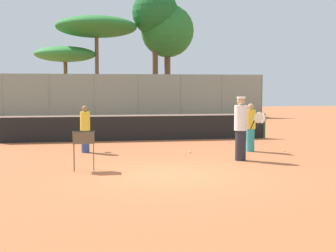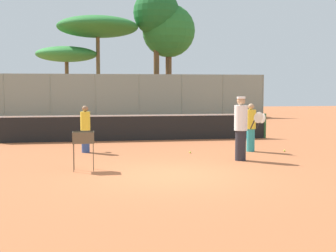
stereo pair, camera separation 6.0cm
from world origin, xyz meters
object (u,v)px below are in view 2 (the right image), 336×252
(ball_cart, at_px, (83,141))
(player_red_cap, at_px, (85,128))
(tennis_net, at_px, (137,127))
(player_white_outfit, at_px, (251,127))
(parked_car, at_px, (125,107))
(player_yellow_shirt, at_px, (241,128))

(ball_cart, bearing_deg, player_red_cap, 89.47)
(tennis_net, relative_size, ball_cart, 10.86)
(player_red_cap, height_order, ball_cart, player_red_cap)
(player_white_outfit, relative_size, player_red_cap, 1.04)
(player_white_outfit, xyz_separation_m, parked_car, (-2.78, 20.84, -0.19))
(player_yellow_shirt, bearing_deg, player_white_outfit, 106.80)
(parked_car, bearing_deg, player_red_cap, -97.97)
(player_white_outfit, bearing_deg, tennis_net, -164.04)
(player_yellow_shirt, bearing_deg, player_red_cap, -164.22)
(player_red_cap, bearing_deg, tennis_net, -29.72)
(player_yellow_shirt, xyz_separation_m, ball_cart, (-4.65, -0.95, -0.20))
(player_white_outfit, distance_m, parked_car, 21.02)
(player_white_outfit, distance_m, player_yellow_shirt, 2.09)
(ball_cart, bearing_deg, parked_car, 83.12)
(tennis_net, height_order, player_red_cap, player_red_cap)
(tennis_net, xyz_separation_m, player_red_cap, (-2.08, -3.25, 0.26))
(player_red_cap, distance_m, ball_cart, 3.49)
(player_white_outfit, bearing_deg, player_red_cap, -122.89)
(player_red_cap, relative_size, parked_car, 0.38)
(player_white_outfit, relative_size, parked_car, 0.39)
(player_white_outfit, bearing_deg, ball_cart, -89.34)
(ball_cart, relative_size, parked_car, 0.25)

